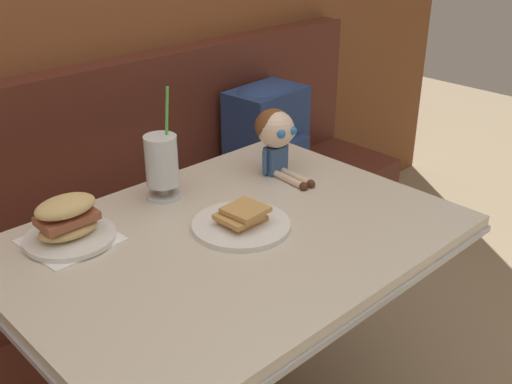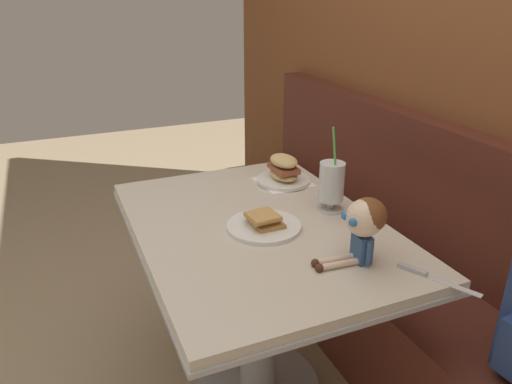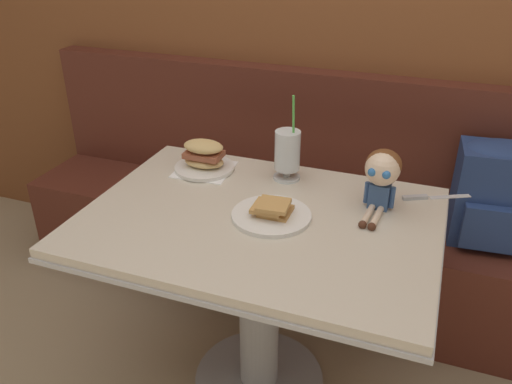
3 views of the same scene
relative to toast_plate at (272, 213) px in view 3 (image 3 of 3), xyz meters
The scene contains 9 objects.
wood_panel_wall 0.97m from the toast_plate, 92.52° to the left, with size 4.40×0.08×2.40m, color brown.
booth_bench 0.76m from the toast_plate, 93.50° to the left, with size 2.60×0.48×1.00m.
diner_table 0.22m from the toast_plate, behind, with size 1.11×0.81×0.74m.
toast_plate is the anchor object (origin of this frame).
milkshake_glass 0.29m from the toast_plate, 97.31° to the left, with size 0.10×0.10×0.32m.
sandwich_plate 0.42m from the toast_plate, 145.15° to the left, with size 0.22×0.22×0.12m.
butter_knife 0.53m from the toast_plate, 33.99° to the left, with size 0.22×0.12×0.01m.
seated_doll 0.37m from the toast_plate, 30.56° to the left, with size 0.12×0.22×0.20m.
backpack 0.92m from the toast_plate, 41.08° to the left, with size 0.32×0.27×0.41m.
Camera 3 is at (0.48, -1.15, 1.58)m, focal length 36.70 mm.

